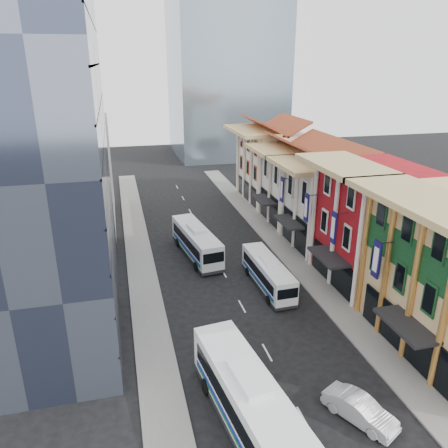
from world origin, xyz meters
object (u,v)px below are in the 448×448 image
object	(u,v)px
office_tower	(26,145)
bus_right	(268,273)
bus_left_near	(249,402)
sedan_right	(360,410)
bus_left_far	(196,241)

from	to	relation	value
office_tower	bus_right	distance (m)	24.54
bus_left_near	bus_right	distance (m)	18.24
sedan_right	bus_left_near	bearing A→B (deg)	143.54
bus_left_near	bus_right	bearing A→B (deg)	59.60
bus_left_far	bus_right	distance (m)	10.60
bus_left_far	sedan_right	bearing A→B (deg)	-86.64
office_tower	bus_right	xyz separation A→B (m)	(20.51, -1.01, -13.44)
office_tower	bus_right	bearing A→B (deg)	-2.82
office_tower	bus_right	world-z (taller)	office_tower
office_tower	sedan_right	bearing A→B (deg)	-42.73
bus_left_near	bus_left_far	world-z (taller)	bus_left_near
bus_left_far	office_tower	bearing A→B (deg)	-159.75
bus_left_near	bus_left_far	distance (m)	25.89
bus_right	sedan_right	bearing A→B (deg)	-92.28
office_tower	bus_left_far	xyz separation A→B (m)	(15.00, 8.04, -13.18)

